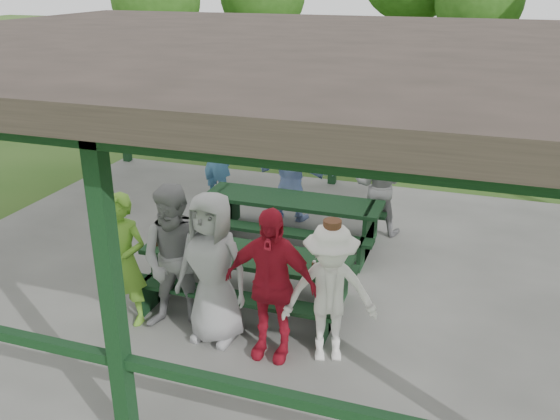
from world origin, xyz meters
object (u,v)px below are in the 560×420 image
(contestant_grey_left, at_px, (178,260))
(spectator_grey, at_px, (379,185))
(picnic_table_near, at_px, (247,272))
(farm_trailer, at_px, (338,104))
(contestant_white_fedora, at_px, (330,294))
(spectator_lblue, at_px, (291,175))
(pickup_truck, at_px, (418,112))
(contestant_green, at_px, (124,260))
(contestant_red, at_px, (270,284))
(contestant_grey_mid, at_px, (213,268))
(spectator_blue, at_px, (216,157))
(picnic_table_far, at_px, (292,215))

(contestant_grey_left, distance_m, spectator_grey, 4.00)
(picnic_table_near, distance_m, farm_trailer, 10.24)
(contestant_white_fedora, xyz_separation_m, spectator_lblue, (-1.62, 3.71, -0.01))
(pickup_truck, distance_m, farm_trailer, 2.39)
(contestant_green, bearing_deg, contestant_grey_left, 4.93)
(contestant_grey_left, distance_m, contestant_red, 1.19)
(contestant_grey_mid, relative_size, contestant_white_fedora, 1.09)
(picnic_table_near, bearing_deg, pickup_truck, 83.82)
(contestant_green, height_order, contestant_white_fedora, contestant_white_fedora)
(spectator_blue, height_order, pickup_truck, spectator_blue)
(spectator_lblue, relative_size, spectator_blue, 0.94)
(picnic_table_near, xyz_separation_m, contestant_white_fedora, (1.27, -0.75, 0.33))
(picnic_table_near, bearing_deg, contestant_grey_left, -126.19)
(contestant_red, distance_m, pickup_truck, 10.44)
(picnic_table_near, distance_m, spectator_grey, 3.11)
(contestant_grey_mid, bearing_deg, farm_trailer, 100.28)
(picnic_table_far, xyz_separation_m, contestant_grey_mid, (-0.05, -2.80, 0.43))
(picnic_table_far, distance_m, contestant_grey_mid, 2.83)
(contestant_green, distance_m, spectator_lblue, 3.87)
(contestant_green, bearing_deg, picnic_table_near, 33.29)
(farm_trailer, bearing_deg, spectator_grey, -74.06)
(picnic_table_near, relative_size, pickup_truck, 0.53)
(farm_trailer, bearing_deg, contestant_green, -92.30)
(contestant_white_fedora, bearing_deg, farm_trailer, 84.33)
(contestant_green, distance_m, spectator_grey, 4.39)
(contestant_green, height_order, contestant_grey_mid, contestant_grey_mid)
(picnic_table_far, xyz_separation_m, farm_trailer, (-1.24, 8.16, 0.06))
(picnic_table_far, xyz_separation_m, contestant_white_fedora, (1.30, -2.75, 0.33))
(pickup_truck, bearing_deg, contestant_grey_mid, 157.42)
(picnic_table_near, xyz_separation_m, contestant_grey_mid, (-0.08, -0.80, 0.43))
(contestant_green, relative_size, contestant_grey_left, 0.91)
(spectator_blue, distance_m, spectator_grey, 3.13)
(contestant_green, height_order, contestant_red, contestant_red)
(contestant_white_fedora, relative_size, farm_trailer, 0.45)
(picnic_table_near, xyz_separation_m, pickup_truck, (1.03, 9.54, 0.12))
(spectator_blue, distance_m, farm_trailer, 6.84)
(contestant_grey_mid, relative_size, farm_trailer, 0.49)
(picnic_table_far, relative_size, contestant_grey_mid, 1.53)
(picnic_table_far, xyz_separation_m, contestant_grey_left, (-0.52, -2.75, 0.43))
(contestant_grey_mid, bearing_deg, contestant_red, -3.07)
(pickup_truck, bearing_deg, picnic_table_near, 157.40)
(picnic_table_far, bearing_deg, contestant_grey_left, -100.66)
(picnic_table_near, height_order, contestant_red, contestant_red)
(spectator_lblue, bearing_deg, contestant_red, 106.39)
(contestant_red, height_order, contestant_white_fedora, contestant_red)
(farm_trailer, bearing_deg, contestant_grey_mid, -86.28)
(spectator_lblue, height_order, farm_trailer, spectator_lblue)
(contestant_red, bearing_deg, contestant_grey_mid, 172.76)
(spectator_lblue, height_order, spectator_grey, spectator_grey)
(contestant_white_fedora, bearing_deg, spectator_grey, 72.97)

